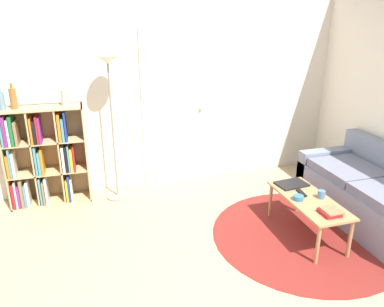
# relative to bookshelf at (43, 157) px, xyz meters

# --- Properties ---
(wall_back) EXTENTS (7.65, 0.11, 2.60)m
(wall_back) POSITION_rel_bookshelf_xyz_m (1.59, 0.21, 0.71)
(wall_back) COLOR silver
(wall_back) RESTS_ON ground_plane
(rug) EXTENTS (1.92, 1.92, 0.01)m
(rug) POSITION_rel_bookshelf_xyz_m (2.61, -1.59, -0.58)
(rug) COLOR maroon
(rug) RESTS_ON ground_plane
(bookshelf) EXTENTS (0.93, 0.34, 1.19)m
(bookshelf) POSITION_rel_bookshelf_xyz_m (0.00, 0.00, 0.00)
(bookshelf) COLOR tan
(bookshelf) RESTS_ON ground_plane
(floor_lamp) EXTENTS (0.29, 0.29, 1.76)m
(floor_lamp) POSITION_rel_bookshelf_xyz_m (0.83, -0.12, 0.83)
(floor_lamp) COLOR gray
(floor_lamp) RESTS_ON ground_plane
(couch) EXTENTS (0.83, 1.79, 0.80)m
(couch) POSITION_rel_bookshelf_xyz_m (3.53, -1.55, -0.29)
(couch) COLOR gray
(couch) RESTS_ON ground_plane
(coffee_table) EXTENTS (0.43, 1.00, 0.42)m
(coffee_table) POSITION_rel_bookshelf_xyz_m (2.63, -1.58, -0.21)
(coffee_table) COLOR #AD7F51
(coffee_table) RESTS_ON ground_plane
(laptop) EXTENTS (0.35, 0.26, 0.02)m
(laptop) POSITION_rel_bookshelf_xyz_m (2.63, -1.24, -0.15)
(laptop) COLOR black
(laptop) RESTS_ON coffee_table
(bowl) EXTENTS (0.11, 0.11, 0.05)m
(bowl) POSITION_rel_bookshelf_xyz_m (2.51, -1.57, -0.13)
(bowl) COLOR teal
(bowl) RESTS_ON coffee_table
(book_stack_on_table) EXTENTS (0.18, 0.18, 0.05)m
(book_stack_on_table) POSITION_rel_bookshelf_xyz_m (2.64, -1.91, -0.13)
(book_stack_on_table) COLOR #B21E23
(book_stack_on_table) RESTS_ON coffee_table
(cup) EXTENTS (0.07, 0.07, 0.08)m
(cup) POSITION_rel_bookshelf_xyz_m (2.75, -1.60, -0.11)
(cup) COLOR teal
(cup) RESTS_ON coffee_table
(remote) EXTENTS (0.06, 0.17, 0.02)m
(remote) POSITION_rel_bookshelf_xyz_m (2.61, -1.46, -0.15)
(remote) COLOR black
(remote) RESTS_ON coffee_table
(bottle_left) EXTENTS (0.07, 0.07, 0.25)m
(bottle_left) POSITION_rel_bookshelf_xyz_m (-0.34, -0.01, 0.71)
(bottle_left) COLOR #6B93A3
(bottle_left) RESTS_ON bookshelf
(bottle_middle) EXTENTS (0.08, 0.08, 0.29)m
(bottle_middle) POSITION_rel_bookshelf_xyz_m (-0.22, -0.00, 0.73)
(bottle_middle) COLOR olive
(bottle_middle) RESTS_ON bookshelf
(vase_on_shelf) EXTENTS (0.10, 0.10, 0.19)m
(vase_on_shelf) POSITION_rel_bookshelf_xyz_m (0.33, -0.00, 0.70)
(vase_on_shelf) COLOR #B7B2A8
(vase_on_shelf) RESTS_ON bookshelf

